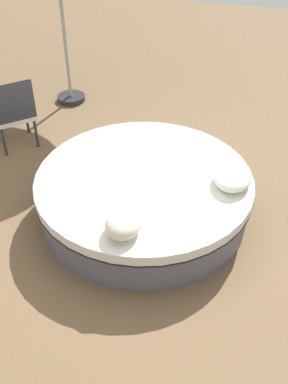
{
  "coord_description": "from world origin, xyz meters",
  "views": [
    {
      "loc": [
        -3.85,
        -1.01,
        3.5
      ],
      "look_at": [
        0.0,
        0.0,
        0.3
      ],
      "focal_mm": 43.31,
      "sensor_mm": 36.0,
      "label": 1
    }
  ],
  "objects_px": {
    "patio_chair": "(13,111)",
    "round_bed": "(144,195)",
    "throw_pillow_1": "(233,176)",
    "throw_pillow_0": "(124,223)"
  },
  "relations": [
    {
      "from": "patio_chair",
      "to": "round_bed",
      "type": "bearing_deg",
      "value": -67.44
    },
    {
      "from": "round_bed",
      "to": "patio_chair",
      "type": "height_order",
      "value": "patio_chair"
    },
    {
      "from": "round_bed",
      "to": "throw_pillow_1",
      "type": "relative_size",
      "value": 4.36
    },
    {
      "from": "throw_pillow_0",
      "to": "patio_chair",
      "type": "xyz_separation_m",
      "value": [
        1.76,
        2.03,
        -0.05
      ]
    },
    {
      "from": "throw_pillow_0",
      "to": "patio_chair",
      "type": "bearing_deg",
      "value": 49.0
    },
    {
      "from": "throw_pillow_0",
      "to": "throw_pillow_1",
      "type": "relative_size",
      "value": 0.79
    },
    {
      "from": "round_bed",
      "to": "throw_pillow_1",
      "type": "distance_m",
      "value": 0.99
    },
    {
      "from": "throw_pillow_1",
      "to": "patio_chair",
      "type": "height_order",
      "value": "patio_chair"
    },
    {
      "from": "throw_pillow_0",
      "to": "throw_pillow_1",
      "type": "bearing_deg",
      "value": -41.54
    },
    {
      "from": "throw_pillow_0",
      "to": "patio_chair",
      "type": "height_order",
      "value": "patio_chair"
    }
  ]
}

